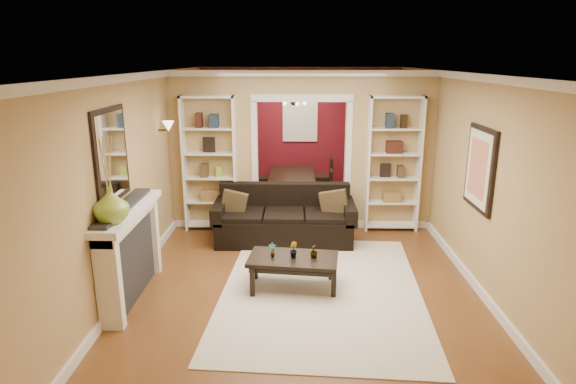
{
  "coord_description": "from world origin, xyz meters",
  "views": [
    {
      "loc": [
        -0.1,
        -6.93,
        2.88
      ],
      "look_at": [
        -0.2,
        -0.8,
        1.18
      ],
      "focal_mm": 30.0,
      "sensor_mm": 36.0,
      "label": 1
    }
  ],
  "objects_px": {
    "coffee_table": "(293,273)",
    "dining_table": "(293,187)",
    "sofa": "(284,215)",
    "bookshelf_right": "(393,165)",
    "bookshelf_left": "(210,164)",
    "fireplace": "(133,254)"
  },
  "relations": [
    {
      "from": "coffee_table",
      "to": "dining_table",
      "type": "relative_size",
      "value": 0.67
    },
    {
      "from": "sofa",
      "to": "bookshelf_right",
      "type": "bearing_deg",
      "value": 17.61
    },
    {
      "from": "sofa",
      "to": "bookshelf_right",
      "type": "xyz_separation_m",
      "value": [
        1.83,
        0.58,
        0.71
      ]
    },
    {
      "from": "sofa",
      "to": "dining_table",
      "type": "xyz_separation_m",
      "value": [
        0.14,
        2.27,
        -0.15
      ]
    },
    {
      "from": "sofa",
      "to": "dining_table",
      "type": "relative_size",
      "value": 1.34
    },
    {
      "from": "coffee_table",
      "to": "bookshelf_left",
      "type": "relative_size",
      "value": 0.49
    },
    {
      "from": "bookshelf_left",
      "to": "bookshelf_right",
      "type": "relative_size",
      "value": 1.0
    },
    {
      "from": "sofa",
      "to": "dining_table",
      "type": "bearing_deg",
      "value": 86.51
    },
    {
      "from": "sofa",
      "to": "coffee_table",
      "type": "bearing_deg",
      "value": -84.83
    },
    {
      "from": "bookshelf_right",
      "to": "fireplace",
      "type": "relative_size",
      "value": 1.35
    },
    {
      "from": "dining_table",
      "to": "sofa",
      "type": "bearing_deg",
      "value": 176.51
    },
    {
      "from": "fireplace",
      "to": "bookshelf_right",
      "type": "bearing_deg",
      "value": 34.8
    },
    {
      "from": "bookshelf_right",
      "to": "dining_table",
      "type": "distance_m",
      "value": 2.53
    },
    {
      "from": "sofa",
      "to": "bookshelf_right",
      "type": "distance_m",
      "value": 2.04
    },
    {
      "from": "sofa",
      "to": "dining_table",
      "type": "distance_m",
      "value": 2.28
    },
    {
      "from": "coffee_table",
      "to": "fireplace",
      "type": "bearing_deg",
      "value": -165.41
    },
    {
      "from": "sofa",
      "to": "coffee_table",
      "type": "xyz_separation_m",
      "value": [
        0.15,
        -1.68,
        -0.23
      ]
    },
    {
      "from": "fireplace",
      "to": "bookshelf_left",
      "type": "bearing_deg",
      "value": 77.95
    },
    {
      "from": "fireplace",
      "to": "dining_table",
      "type": "xyz_separation_m",
      "value": [
        1.95,
        4.22,
        -0.28
      ]
    },
    {
      "from": "coffee_table",
      "to": "bookshelf_right",
      "type": "relative_size",
      "value": 0.49
    },
    {
      "from": "dining_table",
      "to": "bookshelf_right",
      "type": "bearing_deg",
      "value": -134.96
    },
    {
      "from": "dining_table",
      "to": "coffee_table",
      "type": "bearing_deg",
      "value": -179.8
    }
  ]
}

